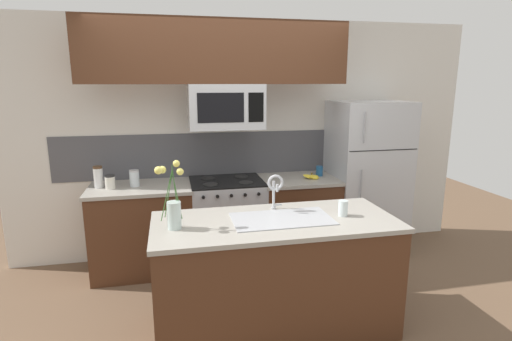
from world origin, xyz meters
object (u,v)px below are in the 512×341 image
(stove_range, at_px, (227,222))
(flower_vase, at_px, (173,208))
(drinking_glass, at_px, (343,208))
(storage_jar_tall, at_px, (98,177))
(refrigerator, at_px, (365,178))
(coffee_tin, at_px, (319,171))
(storage_jar_medium, at_px, (110,182))
(banana_bunch, at_px, (312,177))
(sink_faucet, at_px, (275,187))
(microwave, at_px, (226,107))
(storage_jar_short, at_px, (134,178))

(stove_range, distance_m, flower_vase, 1.52)
(drinking_glass, bearing_deg, storage_jar_tall, 146.91)
(refrigerator, bearing_deg, drinking_glass, -123.58)
(refrigerator, xyz_separation_m, coffee_tin, (-0.55, 0.03, 0.10))
(storage_jar_medium, relative_size, drinking_glass, 1.07)
(banana_bunch, distance_m, drinking_glass, 1.23)
(sink_faucet, bearing_deg, coffee_tin, 53.66)
(storage_jar_medium, height_order, banana_bunch, storage_jar_medium)
(flower_vase, bearing_deg, stove_range, 66.27)
(stove_range, distance_m, drinking_glass, 1.56)
(stove_range, distance_m, storage_jar_medium, 1.27)
(microwave, distance_m, banana_bunch, 1.19)
(storage_jar_medium, bearing_deg, sink_faucet, -35.77)
(refrigerator, height_order, storage_jar_medium, refrigerator)
(storage_jar_medium, xyz_separation_m, storage_jar_short, (0.23, 0.04, 0.02))
(refrigerator, height_order, flower_vase, refrigerator)
(microwave, relative_size, coffee_tin, 6.77)
(storage_jar_medium, xyz_separation_m, sink_faucet, (1.41, -1.01, 0.13))
(stove_range, height_order, coffee_tin, coffee_tin)
(refrigerator, bearing_deg, sink_faucet, -141.83)
(microwave, relative_size, flower_vase, 1.52)
(storage_jar_medium, relative_size, flower_vase, 0.27)
(coffee_tin, bearing_deg, banana_bunch, -139.89)
(refrigerator, distance_m, flower_vase, 2.52)
(microwave, bearing_deg, sink_faucet, -76.25)
(storage_jar_short, distance_m, coffee_tin, 1.98)
(sink_faucet, bearing_deg, storage_jar_medium, 144.23)
(stove_range, bearing_deg, storage_jar_short, 179.20)
(refrigerator, relative_size, coffee_tin, 15.72)
(microwave, distance_m, storage_jar_short, 1.16)
(coffee_tin, height_order, drinking_glass, drinking_glass)
(microwave, xyz_separation_m, coffee_tin, (1.05, 0.07, -0.73))
(flower_vase, bearing_deg, refrigerator, 30.99)
(drinking_glass, bearing_deg, banana_bunch, 81.47)
(storage_jar_short, bearing_deg, sink_faucet, -41.75)
(refrigerator, xyz_separation_m, storage_jar_short, (-2.53, -0.01, 0.13))
(refrigerator, relative_size, storage_jar_short, 10.42)
(stove_range, distance_m, coffee_tin, 1.17)
(refrigerator, xyz_separation_m, flower_vase, (-2.16, -1.30, 0.20))
(coffee_tin, bearing_deg, storage_jar_tall, -179.68)
(storage_jar_tall, bearing_deg, sink_faucet, -35.24)
(storage_jar_short, xyz_separation_m, coffee_tin, (1.98, 0.04, -0.03))
(storage_jar_short, bearing_deg, storage_jar_tall, 176.01)
(refrigerator, bearing_deg, banana_bunch, -173.26)
(storage_jar_short, relative_size, banana_bunch, 0.87)
(stove_range, xyz_separation_m, drinking_glass, (0.74, -1.27, 0.51))
(storage_jar_medium, xyz_separation_m, banana_bunch, (2.08, -0.03, -0.04))
(microwave, bearing_deg, storage_jar_medium, -179.74)
(sink_faucet, bearing_deg, storage_jar_short, 138.25)
(refrigerator, distance_m, banana_bunch, 0.68)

